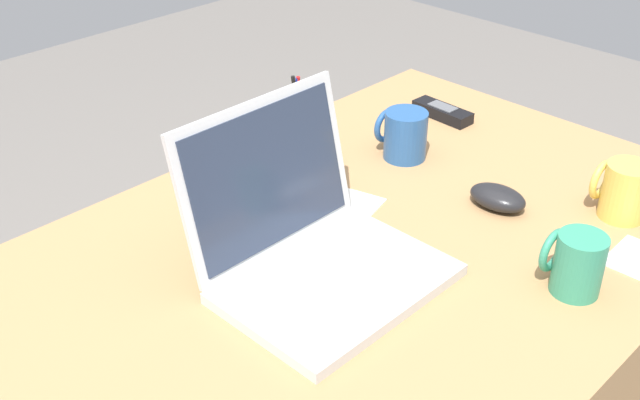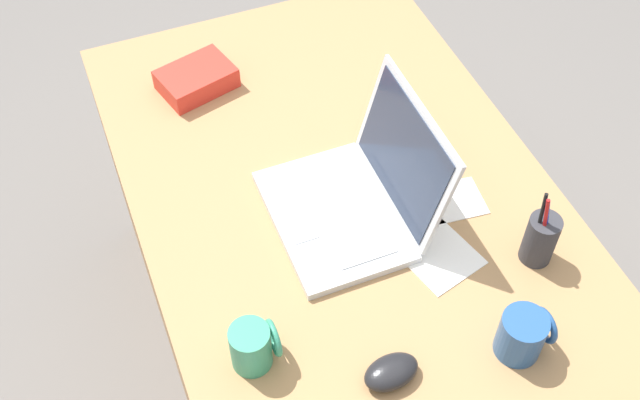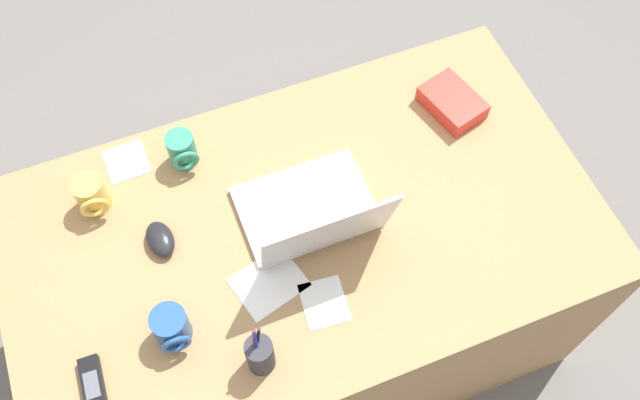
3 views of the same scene
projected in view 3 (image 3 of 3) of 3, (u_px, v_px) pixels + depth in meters
ground_plane at (307, 324)px, 2.31m from camera, size 6.00×6.00×0.00m
desk at (305, 283)px, 2.00m from camera, size 1.45×0.83×0.70m
laptop at (313, 215)px, 1.66m from camera, size 0.32×0.29×0.25m
computer_mouse at (160, 239)px, 1.66m from camera, size 0.07×0.11×0.04m
coffee_mug_white at (171, 327)px, 1.52m from camera, size 0.08×0.09×0.09m
coffee_mug_tall at (92, 195)px, 1.69m from camera, size 0.08×0.09×0.10m
coffee_mug_spare at (182, 150)px, 1.75m from camera, size 0.07×0.08×0.09m
cordless_phone at (93, 386)px, 1.50m from camera, size 0.05×0.13×0.03m
pen_holder at (260, 354)px, 1.48m from camera, size 0.06×0.06×0.18m
snack_bag at (452, 103)px, 1.85m from camera, size 0.15×0.19×0.05m
paper_note_near_laptop at (127, 162)px, 1.79m from camera, size 0.11×0.11×0.00m
paper_note_left at (324, 303)px, 1.60m from camera, size 0.11×0.13×0.00m
paper_note_right at (269, 283)px, 1.62m from camera, size 0.18×0.16×0.00m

